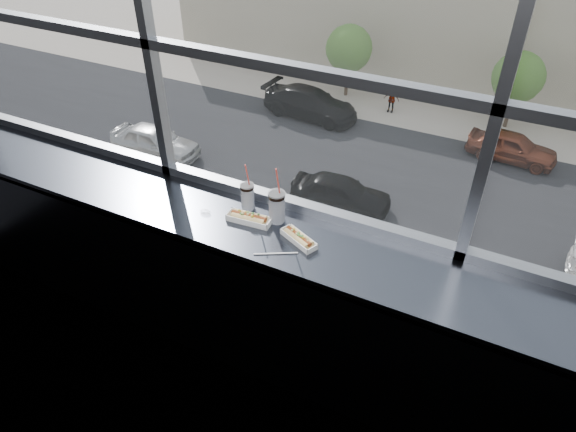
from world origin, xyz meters
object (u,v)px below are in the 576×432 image
at_px(car_near_a, 154,137).
at_px(tree_center, 518,77).
at_px(loose_straw, 276,253).
at_px(hotdog_tray_right, 299,238).
at_px(tree_left, 349,49).
at_px(pedestrian_a, 392,97).
at_px(wrapper, 205,212).
at_px(hotdog_tray_left, 249,218).
at_px(car_far_b, 513,142).
at_px(soda_cup_right, 277,205).
at_px(soda_cup_left, 247,195).
at_px(car_near_b, 341,188).
at_px(car_far_a, 311,99).

height_order(car_near_a, tree_center, tree_center).
relative_size(loose_straw, car_near_a, 0.04).
height_order(hotdog_tray_right, tree_left, hotdog_tray_right).
bearing_deg(pedestrian_a, tree_left, 161.65).
xyz_separation_m(wrapper, tree_left, (-9.34, 28.30, -8.99)).
height_order(hotdog_tray_left, tree_center, hotdog_tray_left).
relative_size(loose_straw, tree_center, 0.06).
distance_m(hotdog_tray_right, car_far_b, 26.69).
xyz_separation_m(soda_cup_right, car_near_a, (-15.92, 16.17, -11.04)).
xyz_separation_m(pedestrian_a, tree_center, (6.70, 1.13, 2.04)).
bearing_deg(soda_cup_left, car_far_b, 86.93).
bearing_deg(car_far_b, soda_cup_left, -178.28).
distance_m(soda_cup_right, car_near_a, 25.23).
distance_m(soda_cup_left, car_far_b, 26.60).
relative_size(soda_cup_left, car_near_b, 0.05).
bearing_deg(hotdog_tray_left, loose_straw, -39.27).
bearing_deg(car_near_a, tree_left, -28.87).
bearing_deg(hotdog_tray_right, hotdog_tray_left, -160.75).
relative_size(hotdog_tray_right, car_far_b, 0.04).
distance_m(hotdog_tray_right, car_near_a, 25.40).
relative_size(car_far_a, tree_left, 1.49).
bearing_deg(wrapper, car_near_b, 106.75).
bearing_deg(car_far_a, loose_straw, -151.46).
bearing_deg(hotdog_tray_right, tree_left, 134.26).
distance_m(soda_cup_left, loose_straw, 0.49).
bearing_deg(wrapper, tree_left, 108.26).
height_order(hotdog_tray_left, car_near_b, hotdog_tray_left).
distance_m(hotdog_tray_right, loose_straw, 0.17).
bearing_deg(tree_left, hotdog_tray_left, -71.18).
relative_size(car_far_b, tree_left, 1.34).
bearing_deg(loose_straw, tree_left, 79.82).
xyz_separation_m(soda_cup_left, pedestrian_a, (-6.14, 27.00, -11.19)).
xyz_separation_m(soda_cup_right, wrapper, (-0.43, -0.14, -0.10)).
bearing_deg(loose_straw, car_near_b, 79.03).
bearing_deg(loose_straw, soda_cup_right, 86.83).
distance_m(pedestrian_a, tree_left, 4.17).
bearing_deg(car_near_a, car_far_a, -35.71).
xyz_separation_m(car_far_a, tree_left, (0.76, 4.00, 1.92)).
height_order(car_near_b, tree_left, tree_left).
xyz_separation_m(hotdog_tray_right, car_near_a, (-16.13, 16.29, -10.95)).
xyz_separation_m(hotdog_tray_right, car_far_b, (0.86, 24.29, -11.04)).
bearing_deg(car_near_b, car_far_b, -43.21).
distance_m(car_far_b, pedestrian_a, 7.97).
bearing_deg(hotdog_tray_right, pedestrian_a, 128.44).
relative_size(hotdog_tray_right, tree_left, 0.06).
distance_m(hotdog_tray_right, soda_cup_left, 0.46).
xyz_separation_m(wrapper, car_far_b, (1.50, 24.30, -11.02)).
relative_size(car_near_a, car_near_b, 1.07).
xyz_separation_m(soda_cup_right, tree_center, (0.33, 28.17, -9.16)).
height_order(hotdog_tray_right, car_near_b, hotdog_tray_right).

